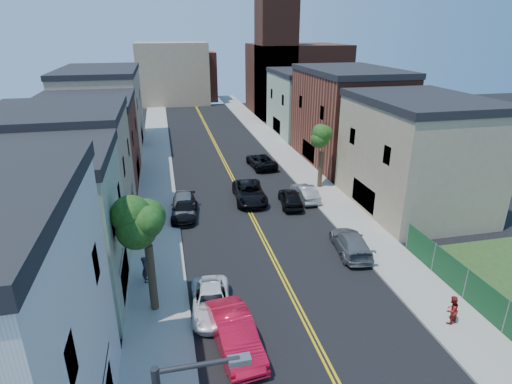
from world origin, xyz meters
TOP-DOWN VIEW (x-y plane):
  - sidewalk_left at (-7.90, 40.00)m, footprint 3.20×100.00m
  - sidewalk_right at (7.90, 40.00)m, footprint 3.20×100.00m
  - curb_left at (-6.15, 40.00)m, footprint 0.30×100.00m
  - curb_right at (6.15, 40.00)m, footprint 0.30×100.00m
  - bldg_left_palegrn at (-14.00, 16.00)m, footprint 9.00×8.00m
  - bldg_left_tan_near at (-14.00, 25.00)m, footprint 9.00×10.00m
  - bldg_left_brick at (-14.00, 36.00)m, footprint 9.00×12.00m
  - bldg_left_tan_far at (-14.00, 50.00)m, footprint 9.00×16.00m
  - bldg_right_tan at (14.00, 24.00)m, footprint 9.00×12.00m
  - bldg_right_brick at (14.00, 38.00)m, footprint 9.00×14.00m
  - bldg_right_palegrn at (14.00, 52.00)m, footprint 9.00×12.00m
  - church at (16.33, 67.07)m, footprint 16.20×14.20m
  - backdrop_left at (-4.00, 82.00)m, footprint 14.00×8.00m
  - backdrop_center at (0.00, 86.00)m, footprint 10.00×8.00m
  - fence_right at (9.50, 9.50)m, footprint 0.04×15.00m
  - tree_left_mid at (-7.88, 14.01)m, footprint 5.20×5.20m
  - tree_right_far at (7.92, 30.01)m, footprint 4.40×4.40m
  - red_sedan at (-4.04, 10.11)m, footprint 2.40×5.35m
  - white_pickup at (-4.82, 13.19)m, footprint 2.48×4.82m
  - grey_car_left at (-5.50, 26.83)m, footprint 2.35×5.05m
  - black_car_left at (-5.50, 26.05)m, footprint 2.57×5.05m
  - grey_car_right at (5.50, 17.61)m, footprint 2.73×5.29m
  - black_car_right at (3.80, 26.41)m, footprint 2.32×4.59m
  - silver_car_right at (5.50, 27.40)m, footprint 1.59×4.34m
  - dark_car_right_far at (3.80, 37.61)m, footprint 2.89×5.51m
  - black_suv_lane at (0.50, 28.31)m, footprint 2.99×5.91m
  - pedestrian_left at (-8.41, 16.79)m, footprint 0.46×0.65m
  - pedestrian_right at (7.36, 9.30)m, footprint 0.94×0.83m

SIDE VIEW (x-z plane):
  - sidewalk_left at x=-7.90m, z-range 0.00..0.15m
  - sidewalk_right at x=7.90m, z-range 0.00..0.15m
  - curb_left at x=-6.15m, z-range 0.00..0.15m
  - curb_right at x=6.15m, z-range 0.00..0.15m
  - white_pickup at x=-4.82m, z-range 0.00..1.30m
  - black_car_left at x=-5.50m, z-range 0.00..1.40m
  - silver_car_right at x=5.50m, z-range 0.00..1.42m
  - grey_car_right at x=5.50m, z-range 0.00..1.47m
  - dark_car_right_far at x=3.80m, z-range 0.00..1.48m
  - black_car_right at x=3.80m, z-range 0.00..1.50m
  - black_suv_lane at x=0.50m, z-range 0.00..1.60m
  - grey_car_left at x=-5.50m, z-range 0.00..1.68m
  - red_sedan at x=-4.04m, z-range 0.00..1.71m
  - pedestrian_right at x=7.36m, z-range 0.15..1.77m
  - pedestrian_left at x=-8.41m, z-range 0.15..1.87m
  - fence_right at x=9.50m, z-range 0.15..2.05m
  - bldg_left_brick at x=-14.00m, z-range 0.00..8.00m
  - bldg_left_palegrn at x=-14.00m, z-range 0.00..8.50m
  - bldg_right_palegrn at x=14.00m, z-range 0.00..8.50m
  - bldg_left_tan_near at x=-14.00m, z-range 0.00..9.00m
  - bldg_right_tan at x=14.00m, z-range 0.00..9.00m
  - bldg_left_tan_far at x=-14.00m, z-range 0.00..9.50m
  - bldg_right_brick at x=14.00m, z-range 0.00..10.00m
  - backdrop_center at x=0.00m, z-range 0.00..10.00m
  - tree_right_far at x=7.92m, z-range 1.74..9.77m
  - backdrop_left at x=-4.00m, z-range 0.00..12.00m
  - tree_left_mid at x=-7.88m, z-range 1.94..11.23m
  - church at x=16.33m, z-range -4.06..18.54m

